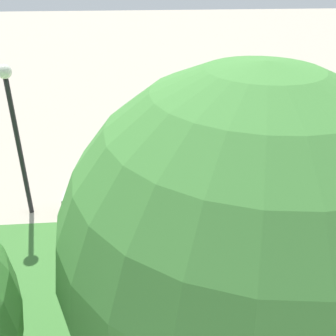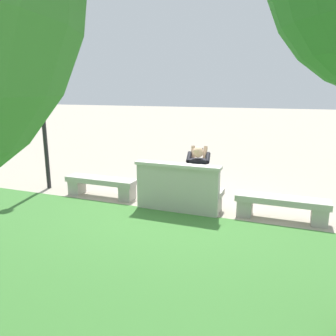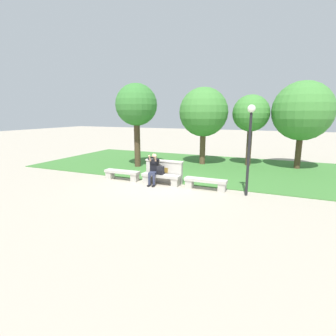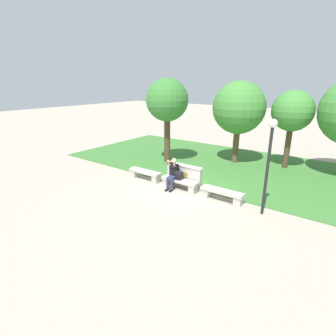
# 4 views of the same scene
# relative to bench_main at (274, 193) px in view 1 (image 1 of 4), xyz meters

# --- Properties ---
(ground_plane) EXTENTS (80.00, 80.00, 0.00)m
(ground_plane) POSITION_rel_bench_main_xyz_m (1.97, 0.00, -0.29)
(ground_plane) COLOR #A89E8C
(bench_main) EXTENTS (1.71, 0.40, 0.45)m
(bench_main) POSITION_rel_bench_main_xyz_m (0.00, 0.00, 0.00)
(bench_main) COLOR #B7B2A8
(bench_main) RESTS_ON ground
(bench_near) EXTENTS (1.71, 0.40, 0.45)m
(bench_near) POSITION_rel_bench_main_xyz_m (1.97, 0.00, 0.00)
(bench_near) COLOR #B7B2A8
(bench_near) RESTS_ON ground
(bench_mid) EXTENTS (1.71, 0.40, 0.45)m
(bench_mid) POSITION_rel_bench_main_xyz_m (3.95, 0.00, 0.00)
(bench_mid) COLOR #B7B2A8
(bench_mid) RESTS_ON ground
(backrest_wall_with_plaque) EXTENTS (1.74, 0.24, 1.01)m
(backrest_wall_with_plaque) POSITION_rel_bench_main_xyz_m (1.97, 0.34, 0.22)
(backrest_wall_with_plaque) COLOR #B7B2A8
(backrest_wall_with_plaque) RESTS_ON ground
(person_photographer) EXTENTS (0.52, 0.76, 1.32)m
(person_photographer) POSITION_rel_bench_main_xyz_m (1.66, -0.08, 0.44)
(person_photographer) COLOR black
(person_photographer) RESTS_ON ground
(backpack) EXTENTS (0.28, 0.24, 0.43)m
(backpack) POSITION_rel_bench_main_xyz_m (1.96, -0.03, 0.33)
(backpack) COLOR black
(backpack) RESTS_ON bench_near
(tree_left_background) EXTENTS (2.83, 2.83, 4.51)m
(tree_left_background) POSITION_rel_bench_main_xyz_m (2.32, 5.16, 2.78)
(tree_left_background) COLOR brown
(tree_left_background) RESTS_ON ground
(lamp_post) EXTENTS (0.28, 0.28, 3.32)m
(lamp_post) POSITION_rel_bench_main_xyz_m (5.55, -0.12, 1.92)
(lamp_post) COLOR black
(lamp_post) RESTS_ON ground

